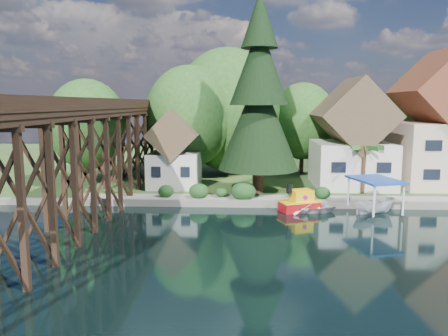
{
  "coord_description": "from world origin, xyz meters",
  "views": [
    {
      "loc": [
        -3.93,
        -28.98,
        8.92
      ],
      "look_at": [
        -5.59,
        6.0,
        3.72
      ],
      "focal_mm": 35.0,
      "sensor_mm": 36.0,
      "label": 1
    }
  ],
  "objects": [
    {
      "name": "house_left",
      "position": [
        7.0,
        16.0,
        5.14
      ],
      "size": [
        7.64,
        8.64,
        11.02
      ],
      "color": "silver",
      "rests_on": "bank"
    },
    {
      "name": "shrubs",
      "position": [
        -4.6,
        9.26,
        1.23
      ],
      "size": [
        15.76,
        2.47,
        1.7
      ],
      "color": "#163F18",
      "rests_on": "bank"
    },
    {
      "name": "seawall",
      "position": [
        4.0,
        8.0,
        0.31
      ],
      "size": [
        60.0,
        0.4,
        0.62
      ],
      "primitive_type": "cube",
      "color": "slate",
      "rests_on": "ground"
    },
    {
      "name": "palm_tree",
      "position": [
        7.21,
        12.04,
        4.75
      ],
      "size": [
        4.47,
        4.47,
        4.86
      ],
      "color": "#382314",
      "rests_on": "bank"
    },
    {
      "name": "house_center",
      "position": [
        16.0,
        16.5,
        6.42
      ],
      "size": [
        8.65,
        9.18,
        13.89
      ],
      "color": "beige",
      "rests_on": "bank"
    },
    {
      "name": "boat_white_a",
      "position": [
        1.54,
        6.73,
        0.45
      ],
      "size": [
        4.43,
        3.2,
        0.9
      ],
      "primitive_type": "imported",
      "rotation": [
        0.0,
        0.0,
        1.55
      ],
      "color": "white",
      "rests_on": "ground"
    },
    {
      "name": "boat_canopy",
      "position": [
        6.65,
        6.26,
        1.24
      ],
      "size": [
        4.17,
        5.15,
        2.89
      ],
      "color": "white",
      "rests_on": "ground"
    },
    {
      "name": "conifer",
      "position": [
        -2.64,
        11.89,
        9.41
      ],
      "size": [
        7.52,
        7.52,
        18.51
      ],
      "color": "#382314",
      "rests_on": "bank"
    },
    {
      "name": "ground",
      "position": [
        0.0,
        0.0,
        0.0
      ],
      "size": [
        140.0,
        140.0,
        0.0
      ],
      "primitive_type": "plane",
      "color": "black",
      "rests_on": "ground"
    },
    {
      "name": "bg_trees",
      "position": [
        1.0,
        21.25,
        7.29
      ],
      "size": [
        49.9,
        13.3,
        10.57
      ],
      "color": "#382314",
      "rests_on": "bank"
    },
    {
      "name": "tugboat",
      "position": [
        0.71,
        6.9,
        0.71
      ],
      "size": [
        3.69,
        2.84,
        2.37
      ],
      "color": "#AA0B12",
      "rests_on": "ground"
    },
    {
      "name": "shed",
      "position": [
        -11.0,
        14.5,
        3.83
      ],
      "size": [
        5.09,
        5.4,
        7.85
      ],
      "color": "silver",
      "rests_on": "bank"
    },
    {
      "name": "promenade",
      "position": [
        6.0,
        9.3,
        0.53
      ],
      "size": [
        50.0,
        2.6,
        0.06
      ],
      "primitive_type": "cube",
      "color": "gray",
      "rests_on": "bank"
    },
    {
      "name": "trestle_bridge",
      "position": [
        -16.0,
        5.17,
        5.35
      ],
      "size": [
        4.12,
        44.18,
        9.3
      ],
      "color": "black",
      "rests_on": "ground"
    },
    {
      "name": "bank",
      "position": [
        0.0,
        34.0,
        0.25
      ],
      "size": [
        140.0,
        52.0,
        0.5
      ],
      "primitive_type": "cube",
      "color": "#294D1F",
      "rests_on": "ground"
    }
  ]
}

